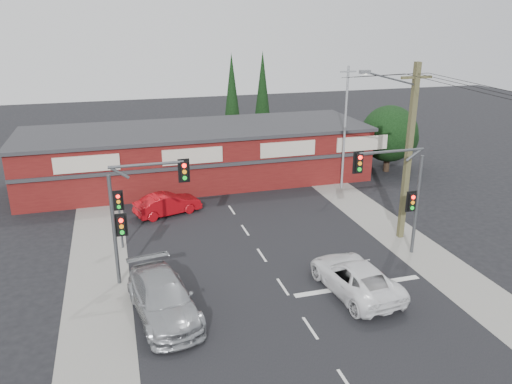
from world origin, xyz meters
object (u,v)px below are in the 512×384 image
object	(u,v)px
shop_building	(198,154)
red_sedan	(168,204)
silver_suv	(163,298)
white_suv	(355,277)
utility_pole	(407,148)

from	to	relation	value
shop_building	red_sedan	bearing A→B (deg)	-115.59
silver_suv	red_sedan	distance (m)	11.84
white_suv	shop_building	distance (m)	19.32
white_suv	silver_suv	bearing A→B (deg)	-8.33
white_suv	silver_suv	size ratio (longest dim) A/B	0.94
utility_pole	white_suv	bearing A→B (deg)	-137.46
silver_suv	red_sedan	world-z (taller)	silver_suv
silver_suv	utility_pole	distance (m)	15.43
shop_building	utility_pole	size ratio (longest dim) A/B	2.73
shop_building	white_suv	bearing A→B (deg)	-77.74
white_suv	red_sedan	size ratio (longest dim) A/B	1.26
red_sedan	utility_pole	size ratio (longest dim) A/B	0.43
silver_suv	red_sedan	xyz separation A→B (m)	(1.55, 11.74, -0.13)
white_suv	red_sedan	bearing A→B (deg)	-64.55
red_sedan	shop_building	bearing A→B (deg)	-42.72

